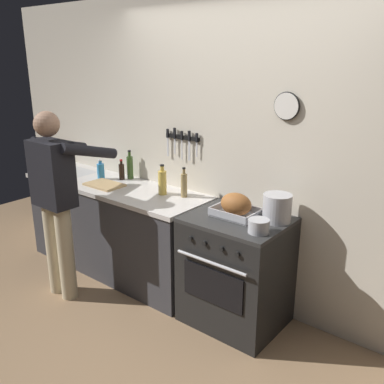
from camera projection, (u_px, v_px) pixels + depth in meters
ground_plane at (128, 373)px, 2.93m from camera, size 8.00×8.00×0.00m
wall_back at (241, 154)px, 3.53m from camera, size 6.00×0.13×2.60m
counter_block at (116, 226)px, 4.24m from camera, size 2.03×0.65×0.90m
stove at (236, 271)px, 3.39m from camera, size 0.76×0.67×0.90m
person_cook at (56, 194)px, 3.63m from camera, size 0.51×0.63×1.66m
roasting_pan at (236, 206)px, 3.26m from camera, size 0.35×0.26×0.19m
stock_pot at (277, 208)px, 3.16m from camera, size 0.21×0.21×0.21m
saucepan at (259, 226)px, 2.97m from camera, size 0.15×0.15×0.10m
cutting_board at (104, 185)px, 4.05m from camera, size 0.36×0.24×0.02m
bottle_cooking_oil at (162, 182)px, 3.77m from camera, size 0.08×0.08×0.27m
bottle_olive_oil at (130, 167)px, 4.25m from camera, size 0.06×0.06×0.29m
bottle_vinegar at (184, 185)px, 3.70m from camera, size 0.06×0.06×0.27m
bottle_dish_soap at (101, 171)px, 4.25m from camera, size 0.07×0.07×0.20m
bottle_soy_sauce at (122, 171)px, 4.23m from camera, size 0.06×0.06×0.20m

